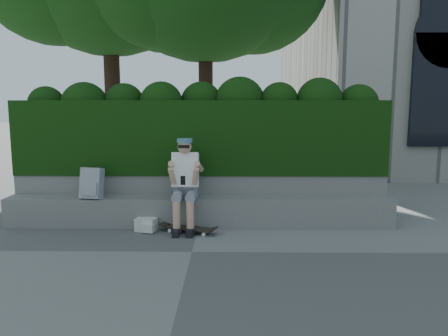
{
  "coord_description": "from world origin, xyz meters",
  "views": [
    {
      "loc": [
        0.49,
        -5.41,
        1.89
      ],
      "look_at": [
        0.4,
        1.0,
        0.95
      ],
      "focal_mm": 35.0,
      "sensor_mm": 36.0,
      "label": 1
    }
  ],
  "objects_px": {
    "person": "(185,180)",
    "backpack_ground": "(146,224)",
    "backpack_plaid": "(92,183)",
    "skateboard": "(189,228)"
  },
  "relations": [
    {
      "from": "person",
      "to": "backpack_ground",
      "type": "xyz_separation_m",
      "value": [
        -0.58,
        -0.13,
        -0.66
      ]
    },
    {
      "from": "backpack_plaid",
      "to": "skateboard",
      "type": "bearing_deg",
      "value": -1.62
    },
    {
      "from": "skateboard",
      "to": "backpack_ground",
      "type": "relative_size",
      "value": 2.68
    },
    {
      "from": "person",
      "to": "skateboard",
      "type": "relative_size",
      "value": 1.72
    },
    {
      "from": "person",
      "to": "backpack_plaid",
      "type": "distance_m",
      "value": 1.45
    },
    {
      "from": "person",
      "to": "backpack_ground",
      "type": "distance_m",
      "value": 0.88
    },
    {
      "from": "person",
      "to": "backpack_ground",
      "type": "height_order",
      "value": "person"
    },
    {
      "from": "person",
      "to": "backpack_plaid",
      "type": "bearing_deg",
      "value": 176.77
    },
    {
      "from": "person",
      "to": "skateboard",
      "type": "xyz_separation_m",
      "value": [
        0.07,
        -0.22,
        -0.68
      ]
    },
    {
      "from": "skateboard",
      "to": "backpack_plaid",
      "type": "bearing_deg",
      "value": -171.88
    }
  ]
}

